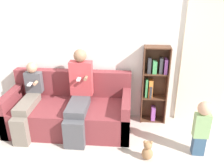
{
  "coord_description": "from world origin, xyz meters",
  "views": [
    {
      "loc": [
        0.77,
        -2.8,
        2.3
      ],
      "look_at": [
        0.49,
        0.59,
        0.79
      ],
      "focal_mm": 38.0,
      "sensor_mm": 36.0,
      "label": 1
    }
  ],
  "objects_px": {
    "adult_seated": "(79,94)",
    "bookshelf": "(154,85)",
    "child_seated": "(28,101)",
    "teddy_bear": "(147,151)",
    "couch": "(70,111)",
    "toddler_standing": "(202,126)"
  },
  "relations": [
    {
      "from": "bookshelf",
      "to": "teddy_bear",
      "type": "height_order",
      "value": "bookshelf"
    },
    {
      "from": "adult_seated",
      "to": "bookshelf",
      "type": "xyz_separation_m",
      "value": [
        1.2,
        0.43,
        0.0
      ]
    },
    {
      "from": "couch",
      "to": "child_seated",
      "type": "bearing_deg",
      "value": -166.61
    },
    {
      "from": "adult_seated",
      "to": "teddy_bear",
      "type": "bearing_deg",
      "value": -30.44
    },
    {
      "from": "toddler_standing",
      "to": "bookshelf",
      "type": "bearing_deg",
      "value": 124.08
    },
    {
      "from": "couch",
      "to": "child_seated",
      "type": "height_order",
      "value": "child_seated"
    },
    {
      "from": "adult_seated",
      "to": "toddler_standing",
      "type": "bearing_deg",
      "value": -13.73
    },
    {
      "from": "adult_seated",
      "to": "child_seated",
      "type": "relative_size",
      "value": 1.23
    },
    {
      "from": "adult_seated",
      "to": "child_seated",
      "type": "height_order",
      "value": "adult_seated"
    },
    {
      "from": "child_seated",
      "to": "toddler_standing",
      "type": "height_order",
      "value": "child_seated"
    },
    {
      "from": "child_seated",
      "to": "teddy_bear",
      "type": "height_order",
      "value": "child_seated"
    },
    {
      "from": "couch",
      "to": "bookshelf",
      "type": "relative_size",
      "value": 1.49
    },
    {
      "from": "couch",
      "to": "teddy_bear",
      "type": "xyz_separation_m",
      "value": [
        1.25,
        -0.71,
        -0.15
      ]
    },
    {
      "from": "adult_seated",
      "to": "teddy_bear",
      "type": "xyz_separation_m",
      "value": [
        1.06,
        -0.62,
        -0.52
      ]
    },
    {
      "from": "adult_seated",
      "to": "bookshelf",
      "type": "distance_m",
      "value": 1.27
    },
    {
      "from": "toddler_standing",
      "to": "bookshelf",
      "type": "xyz_separation_m",
      "value": [
        -0.59,
        0.87,
        0.21
      ]
    },
    {
      "from": "child_seated",
      "to": "toddler_standing",
      "type": "xyz_separation_m",
      "value": [
        2.6,
        -0.37,
        -0.08
      ]
    },
    {
      "from": "bookshelf",
      "to": "teddy_bear",
      "type": "relative_size",
      "value": 4.3
    },
    {
      "from": "adult_seated",
      "to": "child_seated",
      "type": "bearing_deg",
      "value": -175.6
    },
    {
      "from": "couch",
      "to": "adult_seated",
      "type": "relative_size",
      "value": 1.52
    },
    {
      "from": "teddy_bear",
      "to": "couch",
      "type": "bearing_deg",
      "value": 150.41
    },
    {
      "from": "couch",
      "to": "bookshelf",
      "type": "bearing_deg",
      "value": 14.0
    }
  ]
}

